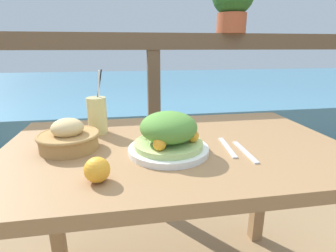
# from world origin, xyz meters

# --- Properties ---
(patio_table) EXTENTS (1.19, 0.74, 0.73)m
(patio_table) POSITION_xyz_m (0.00, 0.00, 0.63)
(patio_table) COLOR #997047
(patio_table) RESTS_ON ground_plane
(railing_fence) EXTENTS (2.80, 0.08, 1.14)m
(railing_fence) POSITION_xyz_m (0.00, 0.67, 0.84)
(railing_fence) COLOR brown
(railing_fence) RESTS_ON ground_plane
(sea_backdrop) EXTENTS (12.00, 4.00, 0.53)m
(sea_backdrop) POSITION_xyz_m (0.00, 3.17, 0.27)
(sea_backdrop) COLOR teal
(sea_backdrop) RESTS_ON ground_plane
(salad_plate) EXTENTS (0.26, 0.26, 0.14)m
(salad_plate) POSITION_xyz_m (-0.04, -0.08, 0.79)
(salad_plate) COLOR white
(salad_plate) RESTS_ON patio_table
(drink_glass) EXTENTS (0.08, 0.08, 0.25)m
(drink_glass) POSITION_xyz_m (-0.28, 0.17, 0.81)
(drink_glass) COLOR #DBCC7F
(drink_glass) RESTS_ON patio_table
(bread_basket) EXTENTS (0.20, 0.20, 0.11)m
(bread_basket) POSITION_xyz_m (-0.36, 0.01, 0.77)
(bread_basket) COLOR #AD7F47
(bread_basket) RESTS_ON patio_table
(fork) EXTENTS (0.03, 0.18, 0.00)m
(fork) POSITION_xyz_m (0.17, -0.07, 0.73)
(fork) COLOR silver
(fork) RESTS_ON patio_table
(knife) EXTENTS (0.02, 0.18, 0.00)m
(knife) POSITION_xyz_m (0.21, -0.11, 0.73)
(knife) COLOR silver
(knife) RESTS_ON patio_table
(orange_near_basket) EXTENTS (0.07, 0.07, 0.07)m
(orange_near_basket) POSITION_xyz_m (-0.25, -0.23, 0.77)
(orange_near_basket) COLOR #F9A328
(orange_near_basket) RESTS_ON patio_table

